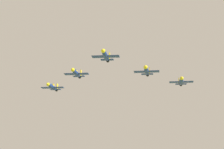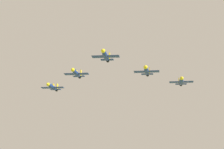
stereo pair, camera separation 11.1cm
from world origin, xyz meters
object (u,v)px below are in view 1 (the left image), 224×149
(jet_right_wingman, at_px, (76,73))
(jet_left_outer, at_px, (181,81))
(jet_lead, at_px, (105,56))
(jet_left_wingman, at_px, (146,71))
(jet_right_outer, at_px, (52,87))

(jet_right_wingman, relative_size, jet_left_outer, 0.97)
(jet_lead, relative_size, jet_left_outer, 0.99)
(jet_right_wingman, bearing_deg, jet_left_outer, 111.08)
(jet_left_wingman, height_order, jet_right_wingman, jet_left_wingman)
(jet_right_wingman, bearing_deg, jet_lead, 40.03)
(jet_lead, height_order, jet_right_wingman, jet_lead)
(jet_left_wingman, xyz_separation_m, jet_right_outer, (-27.25, 33.90, -2.43))
(jet_lead, bearing_deg, jet_right_wingman, -140.78)
(jet_right_wingman, height_order, jet_left_outer, jet_right_wingman)
(jet_left_outer, height_order, jet_right_outer, jet_left_outer)
(jet_lead, xyz_separation_m, jet_left_wingman, (19.60, 7.07, -2.29))
(jet_left_outer, bearing_deg, jet_left_wingman, -39.68)
(jet_right_outer, bearing_deg, jet_right_wingman, 40.78)
(jet_right_wingman, height_order, jet_right_outer, jet_right_wingman)
(jet_left_wingman, bearing_deg, jet_right_outer, -110.85)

